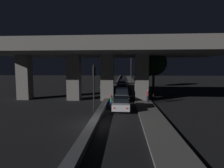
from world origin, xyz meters
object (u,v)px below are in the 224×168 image
Objects in this scene: car_white_lead at (121,103)px; car_grey_fifth at (123,84)px; street_lamp at (130,68)px; car_grey_second at (122,94)px; car_silver_lead_oncoming at (106,86)px; car_grey_third at (122,88)px; pedestrian_on_sidewalk at (148,96)px; traffic_light_left_of_median at (94,80)px; car_grey_sixth at (123,81)px; car_white_fourth at (122,85)px; motorcycle_blue_filtering_near at (111,103)px; car_white_second_oncoming at (109,82)px.

car_grey_fifth reaches higher than car_white_lead.
street_lamp reaches higher than car_white_lead.
car_grey_second is (-1.66, -19.01, -3.66)m from street_lamp.
street_lamp is 8.32m from car_silver_lead_oncoming.
car_grey_third is 0.91× the size of car_grey_fifth.
car_grey_third is 2.68× the size of pedestrian_on_sidewalk.
car_grey_fifth is (2.90, 26.02, -2.63)m from traffic_light_left_of_median.
car_white_fourth is at bearing 179.78° from car_grey_sixth.
car_silver_lead_oncoming is (-5.52, -4.86, -3.89)m from street_lamp.
car_grey_third is at bearing 78.37° from traffic_light_left_of_median.
car_grey_sixth reaches higher than car_white_lead.
traffic_light_left_of_median is 1.18× the size of car_grey_third.
car_grey_third is (-0.04, 6.91, 0.01)m from car_grey_second.
car_silver_lead_oncoming is at bearing 115.03° from pedestrian_on_sidewalk.
traffic_light_left_of_median is at bearing 157.98° from car_grey_second.
motorcycle_blue_filtering_near is (-2.82, -23.90, -3.98)m from street_lamp.
motorcycle_blue_filtering_near is (1.70, 1.92, -2.76)m from traffic_light_left_of_median.
car_grey_second is 6.91m from car_grey_third.
traffic_light_left_of_median is 4.00m from car_white_lead.
car_grey_sixth is 12.64m from car_silver_lead_oncoming.
pedestrian_on_sidewalk is at bearing -172.10° from car_grey_sixth.
car_grey_second is at bearing -179.69° from car_white_fourth.
car_silver_lead_oncoming is 9.93m from car_white_second_oncoming.
car_grey_fifth is (-1.62, 0.20, -3.85)m from street_lamp.
car_grey_third is at bearing 1.09° from car_grey_second.
traffic_light_left_of_median is 3.17× the size of pedestrian_on_sidewalk.
street_lamp reaches higher than car_grey_fifth.
car_white_fourth is 14.43m from pedestrian_on_sidewalk.
street_lamp is 1.68× the size of car_grey_fifth.
car_grey_second is 24.41m from car_white_second_oncoming.
car_silver_lead_oncoming is 17.30m from pedestrian_on_sidewalk.
car_white_lead is at bearing 178.69° from car_grey_third.
motorcycle_blue_filtering_near is (-0.94, -17.32, -0.36)m from car_white_fourth.
street_lamp is at bearing -4.20° from car_grey_second.
car_grey_sixth is (-1.63, 7.17, -3.83)m from street_lamp.
car_grey_fifth is at bearing 0.54° from car_white_lead.
car_grey_sixth is at bearing 0.57° from car_white_lead.
car_grey_third is (-1.69, -12.10, -3.65)m from street_lamp.
traffic_light_left_of_median reaches higher than car_white_fourth.
car_white_fourth is (-0.22, 18.27, 0.23)m from car_white_lead.
pedestrian_on_sidewalk is (3.49, -8.43, -0.01)m from car_grey_third.
street_lamp reaches higher than car_silver_lead_oncoming.
car_white_second_oncoming is (-4.06, 4.87, 0.09)m from car_grey_fifth.
car_grey_fifth is 24.13m from motorcycle_blue_filtering_near.
traffic_light_left_of_median is at bearing -99.93° from street_lamp.
street_lamp is at bearing -9.42° from car_grey_third.
car_grey_fifth is 2.94× the size of pedestrian_on_sidewalk.
traffic_light_left_of_median is at bearing 109.39° from car_white_lead.
car_grey_fifth is at bearing 172.95° from street_lamp.
traffic_light_left_of_median is 1.25× the size of car_grey_sixth.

